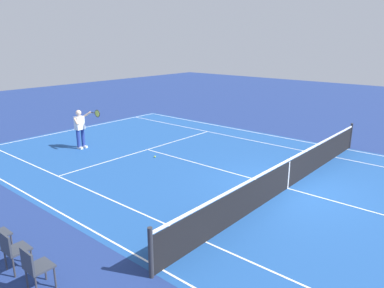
{
  "coord_description": "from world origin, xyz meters",
  "views": [
    {
      "loc": [
        -4.56,
        9.92,
        4.46
      ],
      "look_at": [
        3.49,
        0.5,
        0.9
      ],
      "focal_mm": 33.95,
      "sensor_mm": 36.0,
      "label": 1
    }
  ],
  "objects_px": {
    "tennis_net": "(288,174)",
    "tennis_ball": "(155,157)",
    "spectator_chair_0": "(35,266)",
    "spectator_chair_1": "(13,248)",
    "tennis_player_near": "(80,127)"
  },
  "relations": [
    {
      "from": "tennis_net",
      "to": "tennis_player_near",
      "type": "bearing_deg",
      "value": 10.86
    },
    {
      "from": "spectator_chair_0",
      "to": "spectator_chair_1",
      "type": "height_order",
      "value": "same"
    },
    {
      "from": "tennis_net",
      "to": "spectator_chair_0",
      "type": "relative_size",
      "value": 13.3
    },
    {
      "from": "tennis_player_near",
      "to": "spectator_chair_1",
      "type": "height_order",
      "value": "tennis_player_near"
    },
    {
      "from": "spectator_chair_0",
      "to": "tennis_net",
      "type": "bearing_deg",
      "value": -100.03
    },
    {
      "from": "tennis_player_near",
      "to": "tennis_ball",
      "type": "bearing_deg",
      "value": -161.12
    },
    {
      "from": "spectator_chair_0",
      "to": "spectator_chair_1",
      "type": "distance_m",
      "value": 0.89
    },
    {
      "from": "tennis_net",
      "to": "tennis_ball",
      "type": "distance_m",
      "value": 5.43
    },
    {
      "from": "tennis_ball",
      "to": "spectator_chair_0",
      "type": "height_order",
      "value": "spectator_chair_0"
    },
    {
      "from": "tennis_player_near",
      "to": "spectator_chair_1",
      "type": "relative_size",
      "value": 1.93
    },
    {
      "from": "tennis_ball",
      "to": "tennis_player_near",
      "type": "bearing_deg",
      "value": 18.88
    },
    {
      "from": "tennis_ball",
      "to": "spectator_chair_1",
      "type": "height_order",
      "value": "spectator_chair_1"
    },
    {
      "from": "tennis_ball",
      "to": "spectator_chair_1",
      "type": "relative_size",
      "value": 0.08
    },
    {
      "from": "tennis_player_near",
      "to": "tennis_ball",
      "type": "xyz_separation_m",
      "value": [
        -3.3,
        -1.13,
        -0.9
      ]
    },
    {
      "from": "tennis_net",
      "to": "spectator_chair_1",
      "type": "xyz_separation_m",
      "value": [
        2.21,
        7.44,
        0.03
      ]
    }
  ]
}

